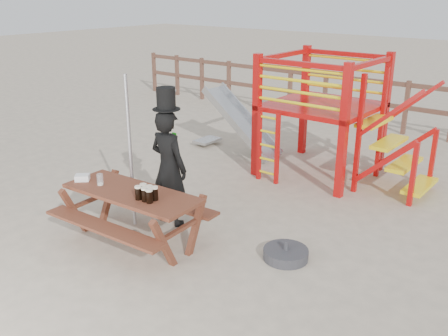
% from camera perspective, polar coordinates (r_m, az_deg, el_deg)
% --- Properties ---
extents(ground, '(60.00, 60.00, 0.00)m').
position_cam_1_polar(ground, '(6.53, -6.45, -8.64)').
color(ground, '#C1AF96').
rests_on(ground, ground).
extents(back_fence, '(15.09, 0.09, 1.20)m').
position_cam_1_polar(back_fence, '(11.98, 17.89, 7.54)').
color(back_fence, brown).
rests_on(back_fence, ground).
extents(playground_fort, '(4.71, 1.84, 2.10)m').
position_cam_1_polar(playground_fort, '(8.80, 10.60, 6.21)').
color(playground_fort, '#B70D0C').
rests_on(playground_fort, ground).
extents(picnic_table, '(1.91, 1.38, 0.71)m').
position_cam_1_polar(picnic_table, '(6.45, -10.37, -4.78)').
color(picnic_table, brown).
rests_on(picnic_table, ground).
extents(man_with_hat, '(0.59, 0.39, 1.91)m').
position_cam_1_polar(man_with_hat, '(6.77, -6.35, 0.38)').
color(man_with_hat, black).
rests_on(man_with_hat, ground).
extents(metal_pole, '(0.05, 0.05, 2.09)m').
position_cam_1_polar(metal_pole, '(6.73, -10.66, 1.72)').
color(metal_pole, '#B2B2B7').
rests_on(metal_pole, ground).
extents(parasol_base, '(0.55, 0.55, 0.23)m').
position_cam_1_polar(parasol_base, '(6.18, 7.07, -9.72)').
color(parasol_base, '#343438').
rests_on(parasol_base, ground).
extents(paper_bag, '(0.23, 0.23, 0.08)m').
position_cam_1_polar(paper_bag, '(6.83, -15.88, -1.06)').
color(paper_bag, white).
rests_on(paper_bag, picnic_table).
extents(stout_pints, '(0.26, 0.19, 0.17)m').
position_cam_1_polar(stout_pints, '(6.03, -8.83, -2.86)').
color(stout_pints, black).
rests_on(stout_pints, picnic_table).
extents(empty_glasses, '(0.08, 0.08, 0.15)m').
position_cam_1_polar(empty_glasses, '(6.61, -13.98, -1.33)').
color(empty_glasses, silver).
rests_on(empty_glasses, picnic_table).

